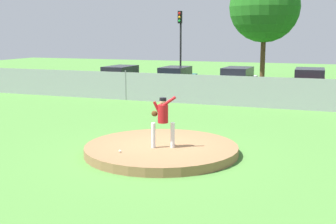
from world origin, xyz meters
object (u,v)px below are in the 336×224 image
(parked_car_white, at_px, (237,81))
(traffic_light_near, at_px, (180,35))
(parked_car_red, at_px, (309,85))
(parked_car_teal, at_px, (175,80))
(baseball, at_px, (120,151))
(parked_car_champagne, at_px, (120,78))
(pitcher_youth, at_px, (163,117))

(parked_car_white, height_order, traffic_light_near, traffic_light_near)
(parked_car_red, height_order, parked_car_teal, parked_car_red)
(baseball, height_order, parked_car_white, parked_car_white)
(parked_car_white, distance_m, parked_car_teal, 4.06)
(baseball, xyz_separation_m, parked_car_red, (4.53, 15.44, 0.53))
(parked_car_champagne, relative_size, parked_car_red, 1.09)
(parked_car_champagne, xyz_separation_m, traffic_light_near, (2.77, 4.49, 2.89))
(parked_car_white, bearing_deg, parked_car_champagne, -177.11)
(parked_car_champagne, height_order, traffic_light_near, traffic_light_near)
(parked_car_red, relative_size, parked_car_teal, 0.99)
(parked_car_champagne, bearing_deg, pitcher_youth, -59.01)
(parked_car_teal, relative_size, traffic_light_near, 0.82)
(parked_car_red, xyz_separation_m, parked_car_white, (-4.36, 0.58, -0.04))
(parked_car_champagne, xyz_separation_m, parked_car_white, (7.98, 0.40, 0.03))
(parked_car_red, bearing_deg, traffic_light_near, 153.98)
(parked_car_champagne, height_order, parked_car_red, parked_car_red)
(baseball, xyz_separation_m, parked_car_white, (0.17, 16.02, 0.48))
(parked_car_teal, height_order, traffic_light_near, traffic_light_near)
(parked_car_champagne, bearing_deg, baseball, -63.43)
(parked_car_red, bearing_deg, pitcher_youth, -103.72)
(parked_car_white, bearing_deg, traffic_light_near, 141.89)
(parked_car_red, bearing_deg, parked_car_teal, 177.66)
(pitcher_youth, relative_size, parked_car_champagne, 0.34)
(baseball, bearing_deg, parked_car_red, 73.66)
(pitcher_youth, height_order, parked_car_red, pitcher_youth)
(parked_car_red, height_order, traffic_light_near, traffic_light_near)
(parked_car_champagne, height_order, parked_car_white, parked_car_white)
(traffic_light_near, bearing_deg, parked_car_white, -38.11)
(baseball, distance_m, parked_car_red, 16.09)
(parked_car_champagne, bearing_deg, parked_car_red, -0.84)
(pitcher_youth, distance_m, parked_car_teal, 15.61)
(pitcher_youth, bearing_deg, parked_car_red, 76.28)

